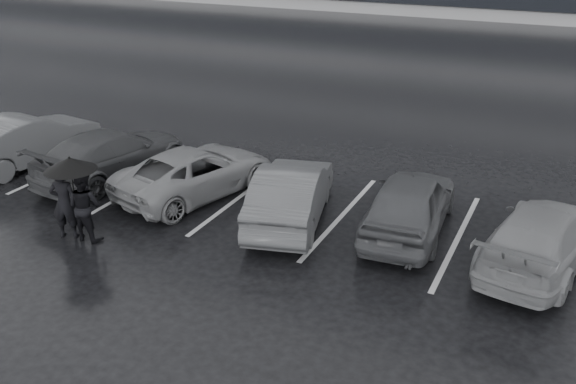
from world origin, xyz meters
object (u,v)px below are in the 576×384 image
(car_main, at_px, (410,203))
(pedestrian_right, at_px, (84,206))
(car_west_c, at_px, (112,154))
(car_east, at_px, (541,237))
(pedestrian_left, at_px, (64,203))
(car_west_a, at_px, (291,193))
(car_west_d, at_px, (27,140))
(car_west_b, at_px, (195,171))

(car_main, height_order, pedestrian_right, pedestrian_right)
(car_west_c, relative_size, car_east, 1.06)
(car_west_c, distance_m, car_east, 11.16)
(pedestrian_left, bearing_deg, car_west_a, -168.48)
(car_west_c, bearing_deg, car_east, -171.25)
(car_west_c, bearing_deg, car_west_d, 12.79)
(car_main, xyz_separation_m, car_west_c, (-8.29, -0.26, -0.03))
(car_main, bearing_deg, car_west_c, -2.25)
(car_east, bearing_deg, pedestrian_right, 28.06)
(car_west_d, bearing_deg, car_west_a, -173.72)
(car_main, xyz_separation_m, car_east, (2.87, -0.34, -0.07))
(car_main, distance_m, pedestrian_left, 7.76)
(car_west_c, bearing_deg, pedestrian_left, 122.12)
(car_main, height_order, car_west_d, car_west_d)
(car_main, bearing_deg, car_west_b, -1.55)
(car_west_b, height_order, car_east, car_east)
(car_west_b, xyz_separation_m, pedestrian_left, (-1.29, -3.31, 0.22))
(car_main, relative_size, car_west_a, 0.99)
(car_west_a, distance_m, car_west_b, 2.94)
(car_west_b, bearing_deg, car_west_a, -171.82)
(car_west_a, relative_size, pedestrian_left, 2.51)
(car_east, bearing_deg, car_west_c, 9.22)
(pedestrian_left, bearing_deg, pedestrian_right, 170.26)
(car_main, distance_m, pedestrian_right, 7.29)
(car_west_a, distance_m, pedestrian_left, 5.13)
(car_west_d, bearing_deg, pedestrian_right, 155.53)
(car_west_b, bearing_deg, pedestrian_right, 90.96)
(car_west_c, distance_m, pedestrian_right, 3.68)
(car_west_a, height_order, car_west_c, car_west_a)
(car_main, bearing_deg, car_east, 169.18)
(car_west_c, bearing_deg, car_west_a, -174.43)
(car_west_c, relative_size, car_west_d, 1.05)
(car_main, height_order, car_east, car_main)
(car_east, bearing_deg, car_main, 2.86)
(car_west_a, xyz_separation_m, pedestrian_left, (-4.20, -2.94, 0.15))
(car_west_d, relative_size, car_east, 1.00)
(car_west_d, height_order, car_east, car_west_d)
(car_west_c, xyz_separation_m, pedestrian_right, (1.86, -3.18, 0.13))
(car_west_a, distance_m, car_west_c, 5.61)
(car_west_d, bearing_deg, pedestrian_left, 151.84)
(car_main, relative_size, car_west_c, 0.89)
(pedestrian_right, bearing_deg, car_main, -151.36)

